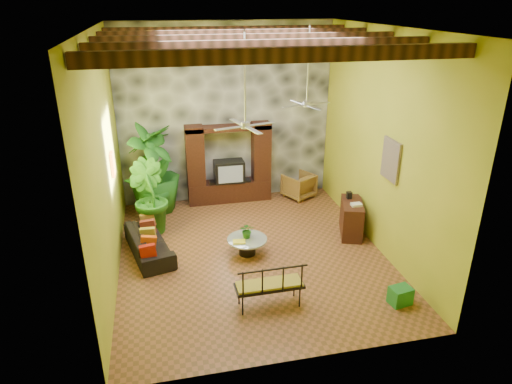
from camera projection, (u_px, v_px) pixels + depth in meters
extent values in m
plane|color=brown|center=(252.00, 253.00, 10.69)|extent=(7.00, 7.00, 0.00)
cube|color=silver|center=(251.00, 28.00, 8.73)|extent=(6.00, 7.00, 0.02)
cube|color=#9BA726|center=(226.00, 114.00, 12.85)|extent=(6.00, 0.02, 5.00)
cube|color=#9BA726|center=(105.00, 162.00, 9.12)|extent=(0.02, 7.00, 5.00)
cube|color=#9BA726|center=(381.00, 143.00, 10.30)|extent=(0.02, 7.00, 5.00)
cube|color=#303337|center=(226.00, 115.00, 12.80)|extent=(5.98, 0.10, 4.98)
cube|color=#3F2014|center=(288.00, 55.00, 6.48)|extent=(5.95, 0.16, 0.22)
cube|color=#3F2014|center=(266.00, 46.00, 7.65)|extent=(5.95, 0.16, 0.22)
cube|color=#3F2014|center=(251.00, 40.00, 8.81)|extent=(5.95, 0.16, 0.22)
cube|color=#3F2014|center=(239.00, 35.00, 9.98)|extent=(5.95, 0.16, 0.22)
cube|color=#3F2014|center=(229.00, 31.00, 11.15)|extent=(5.95, 0.16, 0.22)
cube|color=black|center=(230.00, 191.00, 13.40)|extent=(2.40, 0.50, 0.60)
cube|color=black|center=(195.00, 161.00, 12.81)|extent=(0.50, 0.48, 2.00)
cube|color=black|center=(261.00, 156.00, 13.19)|extent=(0.50, 0.48, 2.00)
cube|color=black|center=(228.00, 128.00, 12.65)|extent=(2.40, 0.48, 0.12)
cube|color=black|center=(229.00, 171.00, 13.13)|extent=(0.85, 0.52, 0.62)
cube|color=#8C99A8|center=(231.00, 174.00, 12.89)|extent=(0.70, 0.02, 0.50)
cylinder|color=#B7B7BC|center=(245.00, 79.00, 8.68)|extent=(0.04, 0.04, 1.80)
cylinder|color=#B7B7BC|center=(245.00, 125.00, 9.04)|extent=(0.18, 0.18, 0.12)
cube|color=#B7B7BC|center=(261.00, 124.00, 9.20)|extent=(0.58, 0.26, 0.01)
cube|color=#B7B7BC|center=(238.00, 122.00, 9.34)|extent=(0.26, 0.58, 0.01)
cube|color=#B7B7BC|center=(229.00, 128.00, 8.89)|extent=(0.58, 0.26, 0.01)
cube|color=#B7B7BC|center=(254.00, 130.00, 8.75)|extent=(0.26, 0.58, 0.01)
cylinder|color=#B7B7BC|center=(308.00, 65.00, 10.48)|extent=(0.04, 0.04, 1.80)
cylinder|color=#B7B7BC|center=(306.00, 104.00, 10.83)|extent=(0.18, 0.18, 0.12)
cube|color=#B7B7BC|center=(319.00, 103.00, 10.99)|extent=(0.58, 0.26, 0.01)
cube|color=#B7B7BC|center=(298.00, 102.00, 11.13)|extent=(0.26, 0.58, 0.01)
cube|color=#B7B7BC|center=(294.00, 106.00, 10.68)|extent=(0.58, 0.26, 0.01)
cube|color=#B7B7BC|center=(315.00, 108.00, 10.54)|extent=(0.26, 0.58, 0.01)
cube|color=orange|center=(113.00, 164.00, 10.18)|extent=(0.06, 0.32, 0.55)
cube|color=#22567F|center=(391.00, 160.00, 9.84)|extent=(0.06, 0.70, 0.90)
imported|color=black|center=(149.00, 243.00, 10.58)|extent=(1.20, 2.10, 0.58)
imported|color=brown|center=(299.00, 185.00, 13.60)|extent=(1.08, 1.09, 0.74)
imported|color=#1E6119|center=(152.00, 171.00, 12.07)|extent=(1.57, 1.63, 2.57)
imported|color=#25691B|center=(148.00, 197.00, 11.38)|extent=(1.32, 1.32, 1.88)
imported|color=#1E5E18|center=(154.00, 169.00, 12.43)|extent=(1.87, 1.87, 2.43)
cylinder|color=black|center=(247.00, 247.00, 10.62)|extent=(0.39, 0.39, 0.36)
cylinder|color=#ADB9B4|center=(247.00, 239.00, 10.54)|extent=(0.93, 0.93, 0.04)
imported|color=#28691B|center=(247.00, 230.00, 10.52)|extent=(0.40, 0.37, 0.37)
cube|color=gold|center=(239.00, 242.00, 10.37)|extent=(0.31, 0.24, 0.03)
cube|color=black|center=(269.00, 286.00, 8.72)|extent=(1.33, 0.46, 0.05)
cube|color=#A28D2A|center=(269.00, 284.00, 8.71)|extent=(1.26, 0.41, 0.06)
cube|color=black|center=(273.00, 281.00, 8.40)|extent=(1.32, 0.06, 0.54)
cube|color=#341610|center=(351.00, 218.00, 11.42)|extent=(0.81, 1.19, 0.87)
cube|color=#1D6D23|center=(400.00, 296.00, 8.89)|extent=(0.46, 0.37, 0.36)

